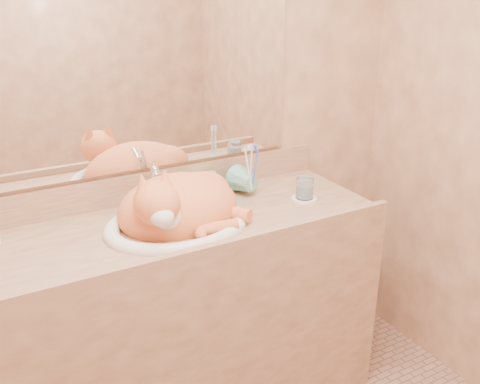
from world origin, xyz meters
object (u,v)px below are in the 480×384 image
soap_dispenser (209,180)px  vanity_counter (173,323)px  water_glass (305,188)px  sink_basin (176,206)px  cat (177,203)px  toothbrush_cup (252,185)px

soap_dispenser → vanity_counter: bearing=-135.3°
water_glass → sink_basin: bearing=177.5°
vanity_counter → cat: (0.04, -0.00, 0.50)m
cat → water_glass: 0.53m
cat → water_glass: (0.53, -0.04, -0.03)m
toothbrush_cup → sink_basin: bearing=-164.6°
cat → sink_basin: bearing=-125.7°
vanity_counter → toothbrush_cup: size_ratio=13.96×
sink_basin → soap_dispenser: soap_dispenser is taller
sink_basin → toothbrush_cup: 0.39m
sink_basin → water_glass: (0.54, -0.02, -0.03)m
cat → toothbrush_cup: bearing=11.9°
water_glass → cat: bearing=175.5°
vanity_counter → toothbrush_cup: (0.40, 0.08, 0.48)m
sink_basin → water_glass: 0.55m
vanity_counter → sink_basin: 0.51m
vanity_counter → soap_dispenser: (0.22, 0.11, 0.52)m
vanity_counter → soap_dispenser: 0.58m
vanity_counter → toothbrush_cup: bearing=11.6°
cat → soap_dispenser: size_ratio=2.30×
soap_dispenser → water_glass: soap_dispenser is taller
sink_basin → toothbrush_cup: bearing=15.0°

